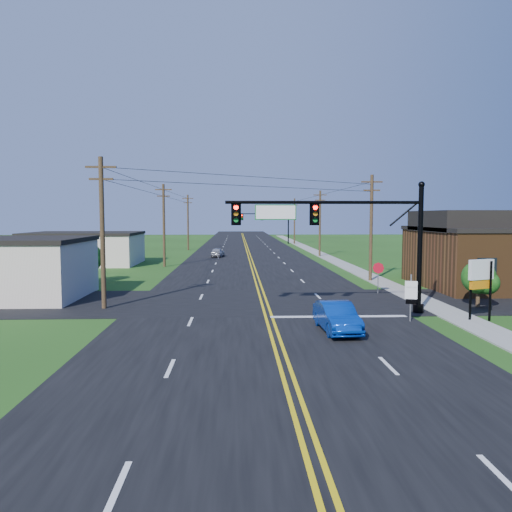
{
  "coord_description": "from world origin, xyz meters",
  "views": [
    {
      "loc": [
        -1.57,
        -19.77,
        5.54
      ],
      "look_at": [
        -0.41,
        10.0,
        3.15
      ],
      "focal_mm": 35.0,
      "sensor_mm": 36.0,
      "label": 1
    }
  ],
  "objects_px": {
    "signal_mast_far": "(267,221)",
    "blue_car": "(337,318)",
    "signal_mast_main": "(342,230)",
    "route_sign": "(411,294)",
    "stop_sign": "(378,271)"
  },
  "relations": [
    {
      "from": "stop_sign",
      "to": "signal_mast_far",
      "type": "bearing_deg",
      "value": 117.4
    },
    {
      "from": "signal_mast_main",
      "to": "signal_mast_far",
      "type": "xyz_separation_m",
      "value": [
        0.1,
        72.0,
        -0.2
      ]
    },
    {
      "from": "signal_mast_far",
      "to": "stop_sign",
      "type": "height_order",
      "value": "signal_mast_far"
    },
    {
      "from": "signal_mast_far",
      "to": "blue_car",
      "type": "distance_m",
      "value": 76.59
    },
    {
      "from": "signal_mast_main",
      "to": "signal_mast_far",
      "type": "distance_m",
      "value": 72.0
    },
    {
      "from": "signal_mast_main",
      "to": "blue_car",
      "type": "relative_size",
      "value": 2.66
    },
    {
      "from": "signal_mast_main",
      "to": "route_sign",
      "type": "xyz_separation_m",
      "value": [
        3.16,
        -2.39,
        -3.29
      ]
    },
    {
      "from": "route_sign",
      "to": "stop_sign",
      "type": "xyz_separation_m",
      "value": [
        1.0,
        9.51,
        0.16
      ]
    },
    {
      "from": "signal_mast_main",
      "to": "stop_sign",
      "type": "xyz_separation_m",
      "value": [
        4.16,
        7.12,
        -3.13
      ]
    },
    {
      "from": "signal_mast_far",
      "to": "route_sign",
      "type": "bearing_deg",
      "value": -87.64
    },
    {
      "from": "route_sign",
      "to": "signal_mast_main",
      "type": "bearing_deg",
      "value": 162.62
    },
    {
      "from": "signal_mast_far",
      "to": "stop_sign",
      "type": "bearing_deg",
      "value": -86.42
    },
    {
      "from": "signal_mast_far",
      "to": "stop_sign",
      "type": "distance_m",
      "value": 65.07
    },
    {
      "from": "signal_mast_main",
      "to": "stop_sign",
      "type": "height_order",
      "value": "signal_mast_main"
    },
    {
      "from": "route_sign",
      "to": "stop_sign",
      "type": "relative_size",
      "value": 1.12
    }
  ]
}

